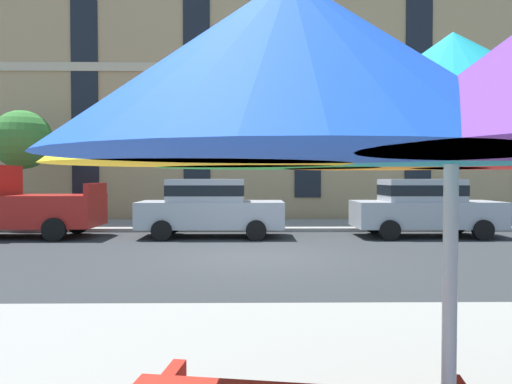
{
  "coord_description": "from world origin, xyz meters",
  "views": [
    {
      "loc": [
        -0.12,
        -10.96,
        1.83
      ],
      "look_at": [
        0.07,
        3.2,
        1.4
      ],
      "focal_mm": 33.56,
      "sensor_mm": 36.0,
      "label": 1
    }
  ],
  "objects_px": {
    "sedan_silver": "(210,206)",
    "street_tree_left": "(20,141)",
    "pickup_red": "(7,204)",
    "sedan_silver_midblock": "(424,206)",
    "patio_umbrella": "(452,107)"
  },
  "relations": [
    {
      "from": "sedan_silver",
      "to": "street_tree_left",
      "type": "xyz_separation_m",
      "value": [
        -7.17,
        3.0,
        2.23
      ]
    },
    {
      "from": "sedan_silver_midblock",
      "to": "street_tree_left",
      "type": "xyz_separation_m",
      "value": [
        -13.78,
        3.0,
        2.23
      ]
    },
    {
      "from": "pickup_red",
      "to": "sedan_silver_midblock",
      "type": "xyz_separation_m",
      "value": [
        12.8,
        -0.0,
        -0.08
      ]
    },
    {
      "from": "sedan_silver_midblock",
      "to": "patio_umbrella",
      "type": "xyz_separation_m",
      "value": [
        -4.55,
        -12.7,
        1.17
      ]
    },
    {
      "from": "pickup_red",
      "to": "patio_umbrella",
      "type": "relative_size",
      "value": 1.54
    },
    {
      "from": "sedan_silver_midblock",
      "to": "patio_umbrella",
      "type": "height_order",
      "value": "patio_umbrella"
    },
    {
      "from": "sedan_silver_midblock",
      "to": "street_tree_left",
      "type": "relative_size",
      "value": 1.03
    },
    {
      "from": "pickup_red",
      "to": "patio_umbrella",
      "type": "height_order",
      "value": "patio_umbrella"
    },
    {
      "from": "sedan_silver_midblock",
      "to": "patio_umbrella",
      "type": "relative_size",
      "value": 1.33
    },
    {
      "from": "pickup_red",
      "to": "sedan_silver",
      "type": "relative_size",
      "value": 1.16
    },
    {
      "from": "pickup_red",
      "to": "street_tree_left",
      "type": "distance_m",
      "value": 3.82
    },
    {
      "from": "sedan_silver",
      "to": "patio_umbrella",
      "type": "height_order",
      "value": "patio_umbrella"
    },
    {
      "from": "pickup_red",
      "to": "sedan_silver",
      "type": "bearing_deg",
      "value": -0.0
    },
    {
      "from": "street_tree_left",
      "to": "patio_umbrella",
      "type": "xyz_separation_m",
      "value": [
        9.23,
        -15.7,
        -1.06
      ]
    },
    {
      "from": "pickup_red",
      "to": "sedan_silver_midblock",
      "type": "relative_size",
      "value": 1.16
    }
  ]
}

